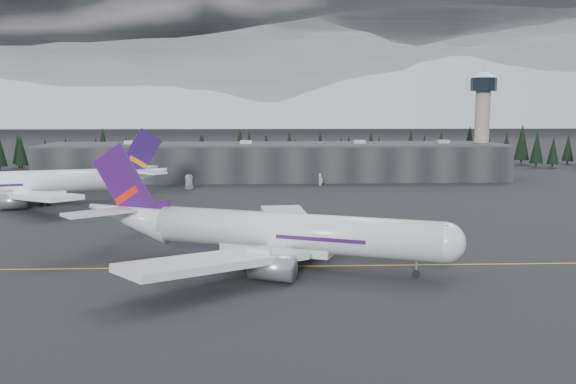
{
  "coord_description": "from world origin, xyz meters",
  "views": [
    {
      "loc": [
        -5.49,
        -100.66,
        24.68
      ],
      "look_at": [
        0.0,
        20.0,
        9.0
      ],
      "focal_mm": 40.0,
      "sensor_mm": 36.0,
      "label": 1
    }
  ],
  "objects_px": {
    "gse_vehicle_a": "(189,188)",
    "gse_vehicle_b": "(321,184)",
    "terminal": "(274,161)",
    "control_tower": "(483,112)",
    "jet_main": "(261,231)",
    "jet_parked": "(40,183)"
  },
  "relations": [
    {
      "from": "gse_vehicle_a",
      "to": "gse_vehicle_b",
      "type": "xyz_separation_m",
      "value": [
        41.52,
        8.92,
        0.02
      ]
    },
    {
      "from": "terminal",
      "to": "gse_vehicle_a",
      "type": "xyz_separation_m",
      "value": [
        -27.08,
        -29.45,
        -5.62
      ]
    },
    {
      "from": "gse_vehicle_b",
      "to": "control_tower",
      "type": "bearing_deg",
      "value": 110.02
    },
    {
      "from": "control_tower",
      "to": "gse_vehicle_b",
      "type": "bearing_deg",
      "value": -158.76
    },
    {
      "from": "terminal",
      "to": "gse_vehicle_b",
      "type": "relative_size",
      "value": 39.11
    },
    {
      "from": "control_tower",
      "to": "jet_main",
      "type": "distance_m",
      "value": 152.17
    },
    {
      "from": "jet_parked",
      "to": "gse_vehicle_a",
      "type": "xyz_separation_m",
      "value": [
        35.86,
        26.79,
        -4.83
      ]
    },
    {
      "from": "gse_vehicle_a",
      "to": "jet_main",
      "type": "bearing_deg",
      "value": -106.96
    },
    {
      "from": "gse_vehicle_a",
      "to": "terminal",
      "type": "bearing_deg",
      "value": 17.57
    },
    {
      "from": "control_tower",
      "to": "gse_vehicle_b",
      "type": "xyz_separation_m",
      "value": [
        -60.55,
        -23.53,
        -22.71
      ]
    },
    {
      "from": "terminal",
      "to": "control_tower",
      "type": "distance_m",
      "value": 76.98
    },
    {
      "from": "jet_parked",
      "to": "gse_vehicle_b",
      "type": "bearing_deg",
      "value": -171.27
    },
    {
      "from": "jet_parked",
      "to": "terminal",
      "type": "bearing_deg",
      "value": -154.26
    },
    {
      "from": "jet_main",
      "to": "jet_parked",
      "type": "distance_m",
      "value": 89.78
    },
    {
      "from": "jet_main",
      "to": "gse_vehicle_b",
      "type": "relative_size",
      "value": 15.14
    },
    {
      "from": "terminal",
      "to": "gse_vehicle_a",
      "type": "height_order",
      "value": "terminal"
    },
    {
      "from": "jet_main",
      "to": "gse_vehicle_b",
      "type": "height_order",
      "value": "jet_main"
    },
    {
      "from": "terminal",
      "to": "gse_vehicle_a",
      "type": "bearing_deg",
      "value": -132.59
    },
    {
      "from": "gse_vehicle_b",
      "to": "jet_main",
      "type": "bearing_deg",
      "value": -11.89
    },
    {
      "from": "control_tower",
      "to": "gse_vehicle_a",
      "type": "xyz_separation_m",
      "value": [
        -102.08,
        -32.45,
        -22.73
      ]
    },
    {
      "from": "control_tower",
      "to": "gse_vehicle_b",
      "type": "relative_size",
      "value": 9.21
    },
    {
      "from": "control_tower",
      "to": "gse_vehicle_a",
      "type": "relative_size",
      "value": 7.75
    }
  ]
}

